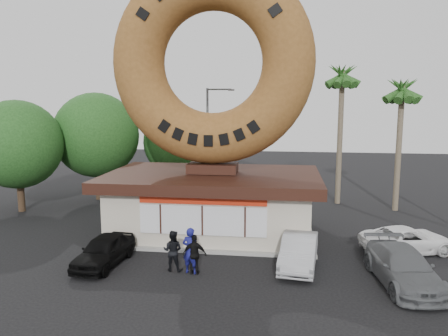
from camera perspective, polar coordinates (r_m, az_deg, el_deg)
ground at (r=18.30m, az=-4.53°, el=-14.00°), size 90.00×90.00×0.00m
donut_shop at (r=23.36m, az=-1.48°, el=-4.35°), size 11.20×7.20×3.80m
giant_donut at (r=22.84m, az=-1.54°, el=13.60°), size 10.38×2.65×10.38m
tree_west at (r=32.36m, az=-16.33°, el=4.13°), size 6.00×6.00×7.65m
tree_mid at (r=32.53m, az=-5.93°, el=3.36°), size 5.20×5.20×6.63m
tree_far at (r=30.55m, az=-25.38°, el=2.79°), size 5.60×5.60×7.14m
palm_near at (r=30.74m, az=15.19°, el=10.99°), size 2.60×2.60×9.75m
palm_far at (r=29.89m, az=22.23°, el=8.93°), size 2.60×2.60×8.75m
street_lamp at (r=33.03m, az=-1.91°, el=4.29°), size 2.11×0.20×8.00m
person_left at (r=18.33m, az=-4.39°, el=-10.69°), size 0.78×0.58×1.94m
person_center at (r=18.72m, az=-6.71°, el=-10.66°), size 0.88×0.70×1.73m
person_right at (r=18.28m, az=-3.85°, el=-11.20°), size 0.99×0.44×1.67m
car_black at (r=19.93m, az=-15.41°, el=-10.35°), size 1.87×3.95×1.31m
car_silver at (r=19.35m, az=9.76°, el=-10.65°), size 1.89×4.27×1.36m
car_grey at (r=18.66m, az=22.33°, el=-11.89°), size 2.52×5.01×1.40m
car_white at (r=22.51m, az=22.87°, el=-8.63°), size 4.76×3.20×1.21m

